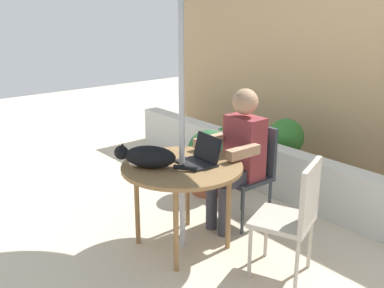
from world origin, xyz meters
name	(u,v)px	position (x,y,z in m)	size (l,w,h in m)	color
ground_plane	(183,245)	(0.00, 0.00, 0.00)	(14.00, 14.00, 0.00)	beige
fence_back	(349,94)	(0.00, 2.23, 0.98)	(5.56, 0.08, 1.96)	tan
planter_wall_low	(294,177)	(0.00, 1.39, 0.25)	(5.01, 0.20, 0.51)	beige
patio_table	(182,172)	(0.00, 0.00, 0.64)	(0.95, 0.95, 0.70)	olive
chair_occupied	(250,166)	(0.00, 0.77, 0.51)	(0.40, 0.40, 0.88)	#33383F
chair_empty	(295,211)	(0.84, 0.35, 0.51)	(0.52, 0.52, 0.88)	#B2A899
person_seated	(238,151)	(0.00, 0.61, 0.69)	(0.48, 0.48, 1.22)	maroon
laptop	(202,155)	(0.06, 0.15, 0.76)	(0.32, 0.28, 0.21)	black
cat	(147,157)	(-0.13, -0.24, 0.78)	(0.54, 0.43, 0.17)	black
potted_plant_near_fence	(209,160)	(-0.70, 0.89, 0.36)	(0.43, 0.43, 0.67)	#9E5138
potted_plant_by_chair	(285,148)	(-0.39, 1.72, 0.39)	(0.39, 0.39, 0.72)	#595654
potted_plant_corner	(225,148)	(-1.05, 1.45, 0.28)	(0.34, 0.34, 0.53)	#33383D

